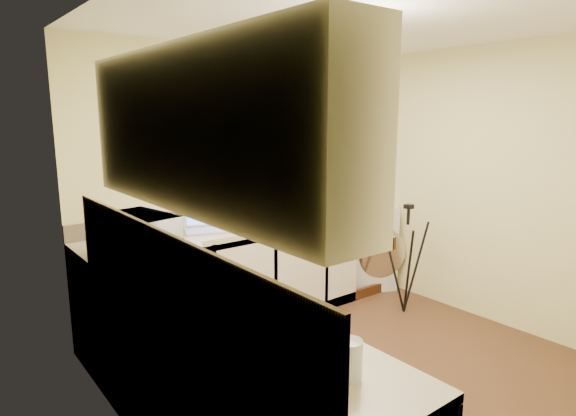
{
  "coord_description": "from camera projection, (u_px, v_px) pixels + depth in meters",
  "views": [
    {
      "loc": [
        -2.44,
        -2.34,
        1.87
      ],
      "look_at": [
        -0.19,
        0.55,
        1.15
      ],
      "focal_mm": 30.31,
      "sensor_mm": 36.0,
      "label": 1
    }
  ],
  "objects": [
    {
      "name": "floor",
      "position": [
        353.0,
        366.0,
        3.65
      ],
      "size": [
        3.2,
        3.2,
        0.0
      ],
      "primitive_type": "plane",
      "color": "#4F2F1F",
      "rests_on": "ground"
    },
    {
      "name": "ceiling",
      "position": [
        363.0,
        22.0,
        3.18
      ],
      "size": [
        3.2,
        3.2,
        0.0
      ],
      "primitive_type": "plane",
      "rotation": [
        3.14,
        0.0,
        0.0
      ],
      "color": "white",
      "rests_on": "ground"
    },
    {
      "name": "wall_back",
      "position": [
        242.0,
        183.0,
        4.57
      ],
      "size": [
        3.2,
        0.0,
        3.2
      ],
      "primitive_type": "plane",
      "rotation": [
        1.57,
        0.0,
        0.0
      ],
      "color": "beige",
      "rests_on": "ground"
    },
    {
      "name": "wall_left",
      "position": [
        135.0,
        243.0,
        2.45
      ],
      "size": [
        0.0,
        3.0,
        3.0
      ],
      "primitive_type": "plane",
      "rotation": [
        1.57,
        0.0,
        1.57
      ],
      "color": "beige",
      "rests_on": "ground"
    },
    {
      "name": "wall_right",
      "position": [
        482.0,
        186.0,
        4.38
      ],
      "size": [
        0.0,
        3.0,
        3.0
      ],
      "primitive_type": "plane",
      "rotation": [
        1.57,
        0.0,
        -1.57
      ],
      "color": "beige",
      "rests_on": "ground"
    },
    {
      "name": "base_cabinet_back",
      "position": [
        231.0,
        278.0,
        4.3
      ],
      "size": [
        2.55,
        0.6,
        0.86
      ],
      "primitive_type": "cube",
      "color": "silver",
      "rests_on": "floor"
    },
    {
      "name": "base_cabinet_left",
      "position": [
        221.0,
        392.0,
        2.55
      ],
      "size": [
        0.54,
        2.4,
        0.86
      ],
      "primitive_type": "cube",
      "color": "silver",
      "rests_on": "floor"
    },
    {
      "name": "worktop_back",
      "position": [
        261.0,
        224.0,
        4.41
      ],
      "size": [
        3.2,
        0.6,
        0.04
      ],
      "primitive_type": "cube",
      "color": "beige",
      "rests_on": "base_cabinet_back"
    },
    {
      "name": "worktop_left",
      "position": [
        218.0,
        311.0,
        2.46
      ],
      "size": [
        0.6,
        2.4,
        0.04
      ],
      "primitive_type": "cube",
      "color": "beige",
      "rests_on": "base_cabinet_left"
    },
    {
      "name": "upper_cabinet",
      "position": [
        202.0,
        129.0,
        2.08
      ],
      "size": [
        0.28,
        1.9,
        0.7
      ],
      "primitive_type": "cube",
      "color": "silver",
      "rests_on": "wall_left"
    },
    {
      "name": "splashback_left",
      "position": [
        162.0,
        277.0,
        2.24
      ],
      "size": [
        0.02,
        2.4,
        0.45
      ],
      "primitive_type": "cube",
      "color": "beige",
      "rests_on": "wall_left"
    },
    {
      "name": "splashback_back",
      "position": [
        243.0,
        209.0,
        4.61
      ],
      "size": [
        3.2,
        0.02,
        0.14
      ],
      "primitive_type": "cube",
      "color": "beige",
      "rests_on": "wall_back"
    },
    {
      "name": "window_glass",
      "position": [
        260.0,
        147.0,
        4.62
      ],
      "size": [
        1.5,
        0.02,
        1.0
      ],
      "primitive_type": "cube",
      "color": "black",
      "rests_on": "wall_back"
    },
    {
      "name": "window_blind",
      "position": [
        261.0,
        107.0,
        4.53
      ],
      "size": [
        1.5,
        0.02,
        0.25
      ],
      "primitive_type": "cube",
      "color": "tan",
      "rests_on": "wall_back"
    },
    {
      "name": "windowsill",
      "position": [
        264.0,
        201.0,
        4.68
      ],
      "size": [
        1.6,
        0.14,
        0.03
      ],
      "primitive_type": "cube",
      "color": "white",
      "rests_on": "wall_back"
    },
    {
      "name": "sink",
      "position": [
        278.0,
        217.0,
        4.52
      ],
      "size": [
        0.82,
        0.46,
        0.03
      ],
      "primitive_type": "cube",
      "color": "tan",
      "rests_on": "worktop_back"
    },
    {
      "name": "faucet",
      "position": [
        267.0,
        203.0,
        4.64
      ],
      "size": [
        0.03,
        0.03,
        0.24
      ],
      "primitive_type": "cylinder",
      "color": "silver",
      "rests_on": "worktop_back"
    },
    {
      "name": "washing_machine",
      "position": [
        359.0,
        245.0,
        5.32
      ],
      "size": [
        0.83,
        0.82,
        0.9
      ],
      "primitive_type": "cube",
      "rotation": [
        0.0,
        0.0,
        -0.42
      ],
      "color": "silver",
      "rests_on": "floor"
    },
    {
      "name": "laptop",
      "position": [
        205.0,
        222.0,
        4.08
      ],
      "size": [
        0.45,
        0.45,
        0.25
      ],
      "rotation": [
        0.0,
        0.0,
        -0.36
      ],
      "color": "#ABABB3",
      "rests_on": "worktop_back"
    },
    {
      "name": "kettle",
      "position": [
        189.0,
        263.0,
        2.84
      ],
      "size": [
        0.16,
        0.16,
        0.21
      ],
      "primitive_type": "cylinder",
      "color": "silver",
      "rests_on": "worktop_left"
    },
    {
      "name": "dish_rack",
      "position": [
        323.0,
        210.0,
        4.8
      ],
      "size": [
        0.41,
        0.35,
        0.05
      ],
      "primitive_type": "cube",
      "rotation": [
        0.0,
        0.0,
        0.24
      ],
      "color": "beige",
      "rests_on": "worktop_back"
    },
    {
      "name": "tripod",
      "position": [
        406.0,
        259.0,
        4.56
      ],
      "size": [
        0.59,
        0.59,
        1.04
      ],
      "primitive_type": null,
      "rotation": [
        0.0,
        0.0,
        -0.19
      ],
      "color": "black",
      "rests_on": "floor"
    },
    {
      "name": "glass_jug",
      "position": [
        348.0,
        360.0,
        1.79
      ],
      "size": [
        0.1,
        0.1,
        0.15
      ],
      "primitive_type": "cylinder",
      "color": "silver",
      "rests_on": "worktop_left"
    },
    {
      "name": "steel_jar",
      "position": [
        213.0,
        308.0,
        2.32
      ],
      "size": [
        0.07,
        0.07,
        0.1
      ],
      "primitive_type": "cylinder",
      "color": "silver",
      "rests_on": "worktop_left"
    },
    {
      "name": "microwave",
      "position": [
        140.0,
        236.0,
        3.28
      ],
      "size": [
        0.46,
        0.6,
        0.3
      ],
      "primitive_type": "imported",
      "rotation": [
        0.0,
        0.0,
        1.76
      ],
      "color": "white",
      "rests_on": "worktop_left"
    },
    {
      "name": "plant_a",
      "position": [
        212.0,
        192.0,
        4.27
      ],
      "size": [
        0.16,
        0.14,
        0.27
      ],
      "primitive_type": "imported",
      "rotation": [
        0.0,
        0.0,
        0.32
      ],
      "color": "#999999",
      "rests_on": "windowsill"
    },
    {
      "name": "plant_b",
      "position": [
        242.0,
        190.0,
        4.47
      ],
      "size": [
        0.14,
        0.12,
        0.25
      ],
      "primitive_type": "imported",
      "rotation": [
        0.0,
        0.0,
        -0.08
      ],
      "color": "#999999",
      "rests_on": "windowsill"
    },
    {
      "name": "plant_c",
      "position": [
        262.0,
        188.0,
        4.62
      ],
      "size": [
        0.16,
        0.16,
        0.23
      ],
      "primitive_type": "imported",
      "rotation": [
        0.0,
        0.0,
        -0.33
      ],
      "color": "#999999",
      "rests_on": "windowsill"
    },
    {
      "name": "plant_d",
      "position": [
        291.0,
        184.0,
        4.82
      ],
      "size": [
        0.24,
        0.21,
        0.25
      ],
      "primitive_type": "imported",
      "rotation": [
        0.0,
        0.0,
        0.06
      ],
      "color": "#999999",
      "rests_on": "windowsill"
    },
    {
      "name": "soap_bottle_green",
      "position": [
        310.0,
        183.0,
        4.98
      ],
      "size": [
        0.09,
        0.09,
        0.23
      ],
      "primitive_type": "imported",
      "rotation": [
        0.0,
        0.0,
        -0.05
      ],
      "color": "green",
      "rests_on": "windowsill"
    },
    {
      "name": "soap_bottle_clear",
      "position": [
        324.0,
        184.0,
        5.08
      ],
      "size": [
        0.09,
        0.09,
        0.18
      ],
      "primitive_type": "imported",
      "rotation": [
        0.0,
        0.0,
        0.09
      ],
      "color": "#999999",
      "rests_on": "windowsill"
    },
    {
      "name": "cup_back",
      "position": [
        335.0,
        202.0,
        5.07
      ],
      "size": [
        0.13,
        0.13,
        0.1
      ],
      "primitive_type": "imported",
      "rotation": [
        0.0,
        0.0,
        0.0
      ],
      "color": "silver",
      "rests_on": "worktop_back"
    },
    {
      "name": "cup_left",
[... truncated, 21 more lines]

